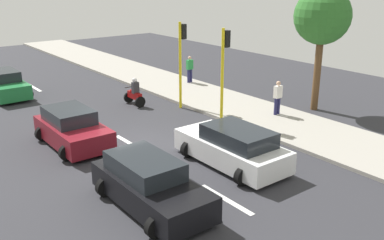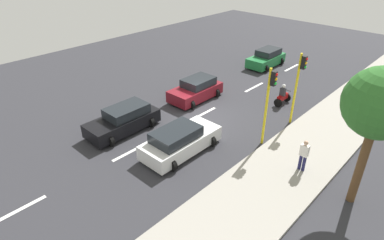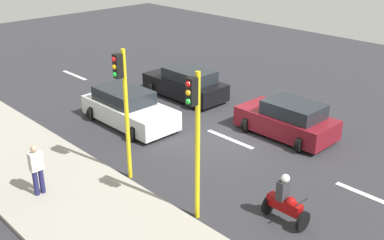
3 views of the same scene
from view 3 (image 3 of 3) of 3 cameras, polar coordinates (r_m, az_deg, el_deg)
name	(u,v)px [view 3 (image 3 of 3)]	position (r m, az deg, el deg)	size (l,w,h in m)	color
ground_plane	(230,140)	(18.84, 4.69, -2.51)	(40.00, 60.00, 0.10)	#2D2D33
sidewalk	(78,204)	(14.89, -13.82, -10.06)	(4.00, 60.00, 0.15)	#9E998E
lane_stripe_far_north	(75,75)	(27.66, -14.27, 5.37)	(0.20, 2.40, 0.01)	white
lane_stripe_north	(139,102)	(22.88, -6.59, 2.27)	(0.20, 2.40, 0.01)	white
lane_stripe_mid	(230,139)	(18.81, 4.69, -2.36)	(0.20, 2.40, 0.01)	white
lane_stripe_south	(371,197)	(16.01, 21.13, -8.82)	(0.20, 2.40, 0.01)	white
car_black	(186,84)	(23.08, -0.78, 4.47)	(2.25, 4.45, 1.52)	black
car_white	(128,108)	(20.15, -7.87, 1.45)	(2.34, 4.58, 1.52)	white
car_maroon	(288,120)	(19.18, 11.69, 0.03)	(2.30, 4.01, 1.52)	maroon
motorcycle	(285,202)	(13.79, 11.41, -9.90)	(0.60, 1.30, 1.53)	black
pedestrian_near_signal	(37,168)	(15.19, -18.58, -5.64)	(0.40, 0.24, 1.69)	#1E1E4C
traffic_light_corner	(195,128)	(12.55, 0.39, -0.96)	(0.49, 0.24, 4.50)	yellow
traffic_light_midblock	(123,98)	(14.91, -8.47, 2.73)	(0.49, 0.24, 4.50)	yellow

